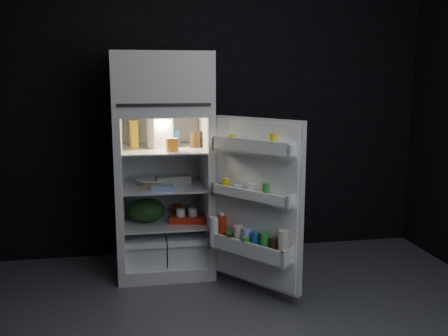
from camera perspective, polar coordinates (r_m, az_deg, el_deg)
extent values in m
cube|color=black|center=(4.47, -2.17, 7.26)|extent=(4.00, 0.00, 2.70)
cube|color=black|center=(1.21, 20.09, -1.77)|extent=(4.00, 0.00, 2.70)
cube|color=silver|center=(4.31, -6.70, -10.65)|extent=(0.76, 0.70, 0.10)
cube|color=silver|center=(4.12, -11.83, -2.34)|extent=(0.05, 0.70, 1.20)
cube|color=silver|center=(4.16, -2.00, -2.02)|extent=(0.05, 0.70, 1.20)
cube|color=white|center=(4.44, -7.12, -1.29)|extent=(0.66, 0.05, 1.20)
cube|color=silver|center=(4.04, -7.09, 6.57)|extent=(0.76, 0.70, 0.06)
cube|color=silver|center=(4.03, -7.16, 9.98)|extent=(0.76, 0.70, 0.42)
cube|color=black|center=(3.68, -6.82, 7.15)|extent=(0.68, 0.01, 0.02)
cube|color=white|center=(4.10, -11.43, -2.40)|extent=(0.01, 0.65, 1.20)
cube|color=white|center=(4.13, -2.35, -2.11)|extent=(0.01, 0.65, 1.20)
cube|color=white|center=(4.01, -7.06, 6.07)|extent=(0.66, 0.65, 0.01)
cube|color=white|center=(4.27, -6.70, -10.09)|extent=(0.66, 0.65, 0.01)
cube|color=white|center=(4.04, -6.97, 2.17)|extent=(0.65, 0.63, 0.01)
cube|color=white|center=(4.10, -6.88, -1.99)|extent=(0.65, 0.63, 0.01)
cube|color=white|center=(4.17, -6.79, -6.02)|extent=(0.65, 0.63, 0.01)
cube|color=white|center=(4.25, -9.00, -8.61)|extent=(0.32, 0.59, 0.22)
cube|color=white|center=(4.26, -4.51, -8.44)|extent=(0.32, 0.59, 0.22)
cube|color=white|center=(3.91, -8.95, -8.90)|extent=(0.32, 0.02, 0.03)
cube|color=white|center=(3.93, -4.07, -8.71)|extent=(0.32, 0.02, 0.03)
cube|color=#FFE5B2|center=(3.97, -7.01, 5.71)|extent=(0.14, 0.14, 0.02)
cube|color=silver|center=(3.61, 3.84, -3.97)|extent=(0.51, 0.62, 1.22)
cube|color=white|center=(3.59, 3.57, -4.05)|extent=(0.45, 0.57, 1.18)
cube|color=white|center=(3.48, 3.21, 1.73)|extent=(0.50, 0.59, 0.02)
cube|color=white|center=(3.45, 2.86, 2.29)|extent=(0.44, 0.54, 0.10)
cube|color=white|center=(3.28, 7.75, 1.80)|extent=(0.08, 0.07, 0.10)
cube|color=white|center=(3.68, -0.82, 2.82)|extent=(0.08, 0.07, 0.10)
cube|color=white|center=(3.54, 3.11, -3.65)|extent=(0.50, 0.59, 0.02)
cube|color=white|center=(3.50, 2.71, -3.23)|extent=(0.44, 0.54, 0.09)
cube|color=white|center=(3.34, 7.56, -3.96)|extent=(0.09, 0.08, 0.09)
cube|color=white|center=(3.74, -0.86, -2.34)|extent=(0.09, 0.08, 0.09)
cube|color=white|center=(3.65, 2.85, -9.90)|extent=(0.53, 0.62, 0.02)
cube|color=white|center=(3.58, 2.25, -9.34)|extent=(0.44, 0.54, 0.13)
cube|color=white|center=(3.44, 7.22, -10.25)|extent=(0.12, 0.10, 0.13)
cube|color=white|center=(3.83, -1.05, -8.02)|extent=(0.12, 0.10, 0.13)
cube|color=white|center=(3.47, 3.23, 3.23)|extent=(0.48, 0.57, 0.02)
cylinder|color=yellow|center=(3.36, 5.64, 2.75)|extent=(0.08, 0.08, 0.14)
cylinder|color=yellow|center=(3.58, 0.96, 3.00)|extent=(0.08, 0.08, 0.10)
cylinder|color=#338C33|center=(3.45, 4.82, -2.82)|extent=(0.07, 0.07, 0.12)
cylinder|color=silver|center=(3.53, 3.12, -2.63)|extent=(0.08, 0.08, 0.11)
cylinder|color=#8AA8D6|center=(3.60, 1.62, -2.56)|extent=(0.08, 0.08, 0.08)
cylinder|color=yellow|center=(3.67, 0.18, -2.06)|extent=(0.08, 0.08, 0.11)
cylinder|color=beige|center=(3.43, 6.83, -8.98)|extent=(0.11, 0.11, 0.24)
cylinder|color=black|center=(3.49, 5.72, -9.27)|extent=(0.08, 0.08, 0.16)
cylinder|color=#338C33|center=(3.53, 4.66, -8.84)|extent=(0.10, 0.10, 0.18)
cylinder|color=#1D539E|center=(3.58, 3.62, -8.66)|extent=(0.09, 0.09, 0.17)
cylinder|color=#8AA8D6|center=(3.62, 2.61, -8.33)|extent=(0.10, 0.10, 0.18)
cylinder|color=beige|center=(3.67, 1.63, -8.03)|extent=(0.10, 0.10, 0.19)
cylinder|color=#338C33|center=(3.73, 0.67, -8.24)|extent=(0.09, 0.09, 0.12)
cylinder|color=#B7240F|center=(3.76, -0.26, -7.17)|extent=(0.10, 0.10, 0.24)
cylinder|color=#338C33|center=(3.59, 2.45, -8.93)|extent=(0.08, 0.08, 0.13)
cylinder|color=black|center=(3.68, 0.74, -8.60)|extent=(0.08, 0.08, 0.11)
cylinder|color=white|center=(3.76, -1.12, -7.28)|extent=(0.10, 0.10, 0.22)
cylinder|color=white|center=(3.73, -0.26, -5.35)|extent=(0.05, 0.05, 0.02)
cube|color=white|center=(4.06, -7.34, 3.97)|extent=(0.21, 0.21, 0.24)
cylinder|color=#1D539E|center=(4.11, -5.81, 3.38)|extent=(0.13, 0.13, 0.14)
cylinder|color=black|center=(4.07, -3.27, 3.29)|extent=(0.10, 0.10, 0.13)
cylinder|color=gold|center=(4.10, -10.22, 3.83)|extent=(0.09, 0.09, 0.22)
cube|color=orange|center=(3.87, -5.96, 2.66)|extent=(0.09, 0.07, 0.10)
cube|color=gray|center=(4.09, -5.80, -1.41)|extent=(0.29, 0.14, 0.07)
cylinder|color=#A68257|center=(4.14, -8.00, -1.51)|extent=(0.31, 0.31, 0.04)
cube|color=#8AA8D6|center=(3.88, -6.95, -2.29)|extent=(0.19, 0.14, 0.04)
cube|color=beige|center=(4.23, -5.01, -1.12)|extent=(0.16, 0.14, 0.05)
ellipsoid|color=#193815|center=(4.12, -8.84, -4.77)|extent=(0.33, 0.29, 0.20)
cube|color=#B7240F|center=(4.10, -4.14, -5.83)|extent=(0.32, 0.22, 0.05)
cylinder|color=#B7240F|center=(4.32, -5.38, -4.70)|extent=(0.08, 0.08, 0.09)
cylinder|color=silver|center=(4.26, -4.39, -4.90)|extent=(0.08, 0.08, 0.09)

